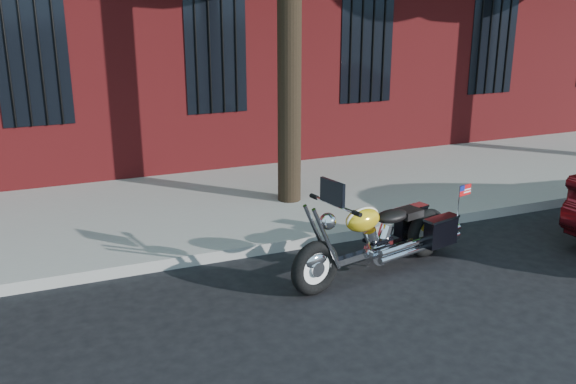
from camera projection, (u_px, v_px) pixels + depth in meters
name	position (u px, v px, depth m)	size (l,w,h in m)	color
ground	(345.00, 289.00, 7.42)	(120.00, 120.00, 0.00)	black
curb	(298.00, 242.00, 8.61)	(40.00, 0.16, 0.15)	gray
sidewalk	(252.00, 201.00, 10.27)	(40.00, 3.60, 0.15)	gray
motorcycle	(383.00, 238.00, 7.74)	(2.60, 1.12, 1.31)	black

